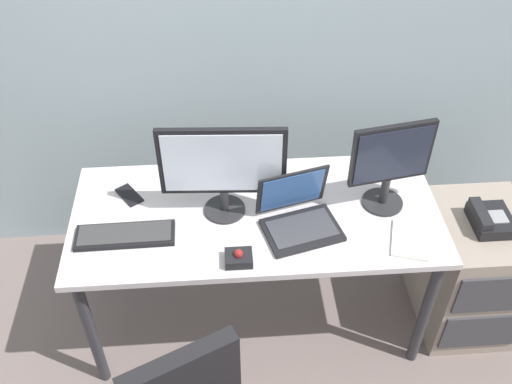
{
  "coord_description": "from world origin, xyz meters",
  "views": [
    {
      "loc": [
        -0.13,
        -1.81,
        2.52
      ],
      "look_at": [
        0.0,
        0.0,
        0.87
      ],
      "focal_mm": 40.79,
      "sensor_mm": 36.0,
      "label": 1
    }
  ],
  "objects_px": {
    "coffee_mug": "(261,172)",
    "keyboard": "(125,235)",
    "file_cabinet": "(470,270)",
    "trackball_mouse": "(239,258)",
    "monitor_main": "(223,166)",
    "desk_phone": "(490,219)",
    "paper_notepad": "(410,240)",
    "banana": "(179,172)",
    "cell_phone": "(129,195)",
    "monitor_side": "(391,161)",
    "laptop": "(298,215)"
  },
  "relations": [
    {
      "from": "monitor_main",
      "to": "paper_notepad",
      "type": "height_order",
      "value": "monitor_main"
    },
    {
      "from": "file_cabinet",
      "to": "laptop",
      "type": "relative_size",
      "value": 1.81
    },
    {
      "from": "monitor_main",
      "to": "laptop",
      "type": "height_order",
      "value": "monitor_main"
    },
    {
      "from": "coffee_mug",
      "to": "paper_notepad",
      "type": "xyz_separation_m",
      "value": [
        0.59,
        -0.43,
        -0.04
      ]
    },
    {
      "from": "trackball_mouse",
      "to": "coffee_mug",
      "type": "relative_size",
      "value": 1.13
    },
    {
      "from": "trackball_mouse",
      "to": "cell_phone",
      "type": "xyz_separation_m",
      "value": [
        -0.47,
        0.42,
        -0.02
      ]
    },
    {
      "from": "keyboard",
      "to": "laptop",
      "type": "relative_size",
      "value": 1.12
    },
    {
      "from": "coffee_mug",
      "to": "trackball_mouse",
      "type": "bearing_deg",
      "value": -104.55
    },
    {
      "from": "desk_phone",
      "to": "coffee_mug",
      "type": "distance_m",
      "value": 1.04
    },
    {
      "from": "keyboard",
      "to": "file_cabinet",
      "type": "bearing_deg",
      "value": 2.17
    },
    {
      "from": "desk_phone",
      "to": "cell_phone",
      "type": "distance_m",
      "value": 1.61
    },
    {
      "from": "monitor_side",
      "to": "cell_phone",
      "type": "relative_size",
      "value": 2.97
    },
    {
      "from": "file_cabinet",
      "to": "keyboard",
      "type": "height_order",
      "value": "keyboard"
    },
    {
      "from": "keyboard",
      "to": "trackball_mouse",
      "type": "xyz_separation_m",
      "value": [
        0.46,
        -0.17,
        0.01
      ]
    },
    {
      "from": "monitor_main",
      "to": "keyboard",
      "type": "xyz_separation_m",
      "value": [
        -0.42,
        -0.13,
        -0.24
      ]
    },
    {
      "from": "desk_phone",
      "to": "keyboard",
      "type": "bearing_deg",
      "value": -178.41
    },
    {
      "from": "file_cabinet",
      "to": "monitor_main",
      "type": "xyz_separation_m",
      "value": [
        -1.18,
        0.07,
        0.67
      ]
    },
    {
      "from": "monitor_main",
      "to": "keyboard",
      "type": "bearing_deg",
      "value": -162.67
    },
    {
      "from": "monitor_main",
      "to": "trackball_mouse",
      "type": "bearing_deg",
      "value": -81.05
    },
    {
      "from": "keyboard",
      "to": "banana",
      "type": "relative_size",
      "value": 2.17
    },
    {
      "from": "desk_phone",
      "to": "paper_notepad",
      "type": "distance_m",
      "value": 0.44
    },
    {
      "from": "cell_phone",
      "to": "banana",
      "type": "xyz_separation_m",
      "value": [
        0.22,
        0.13,
        0.02
      ]
    },
    {
      "from": "trackball_mouse",
      "to": "coffee_mug",
      "type": "distance_m",
      "value": 0.5
    },
    {
      "from": "desk_phone",
      "to": "monitor_main",
      "type": "bearing_deg",
      "value": 175.78
    },
    {
      "from": "monitor_side",
      "to": "coffee_mug",
      "type": "distance_m",
      "value": 0.59
    },
    {
      "from": "coffee_mug",
      "to": "keyboard",
      "type": "bearing_deg",
      "value": -151.41
    },
    {
      "from": "trackball_mouse",
      "to": "monitor_main",
      "type": "bearing_deg",
      "value": 98.95
    },
    {
      "from": "file_cabinet",
      "to": "trackball_mouse",
      "type": "height_order",
      "value": "trackball_mouse"
    },
    {
      "from": "monitor_side",
      "to": "keyboard",
      "type": "height_order",
      "value": "monitor_side"
    },
    {
      "from": "coffee_mug",
      "to": "file_cabinet",
      "type": "bearing_deg",
      "value": -14.6
    },
    {
      "from": "cell_phone",
      "to": "banana",
      "type": "height_order",
      "value": "banana"
    },
    {
      "from": "desk_phone",
      "to": "monitor_main",
      "type": "relative_size",
      "value": 0.38
    },
    {
      "from": "desk_phone",
      "to": "laptop",
      "type": "relative_size",
      "value": 0.55
    },
    {
      "from": "coffee_mug",
      "to": "desk_phone",
      "type": "bearing_deg",
      "value": -15.59
    },
    {
      "from": "file_cabinet",
      "to": "banana",
      "type": "height_order",
      "value": "banana"
    },
    {
      "from": "desk_phone",
      "to": "trackball_mouse",
      "type": "bearing_deg",
      "value": -169.41
    },
    {
      "from": "desk_phone",
      "to": "coffee_mug",
      "type": "height_order",
      "value": "coffee_mug"
    },
    {
      "from": "laptop",
      "to": "cell_phone",
      "type": "xyz_separation_m",
      "value": [
        -0.73,
        0.23,
        -0.05
      ]
    },
    {
      "from": "file_cabinet",
      "to": "laptop",
      "type": "bearing_deg",
      "value": -177.62
    },
    {
      "from": "monitor_side",
      "to": "laptop",
      "type": "distance_m",
      "value": 0.44
    },
    {
      "from": "keyboard",
      "to": "cell_phone",
      "type": "distance_m",
      "value": 0.26
    },
    {
      "from": "paper_notepad",
      "to": "cell_phone",
      "type": "relative_size",
      "value": 1.46
    },
    {
      "from": "cell_phone",
      "to": "laptop",
      "type": "bearing_deg",
      "value": -52.6
    },
    {
      "from": "laptop",
      "to": "banana",
      "type": "xyz_separation_m",
      "value": [
        -0.51,
        0.36,
        -0.03
      ]
    },
    {
      "from": "monitor_main",
      "to": "monitor_side",
      "type": "xyz_separation_m",
      "value": [
        0.7,
        -0.0,
        -0.01
      ]
    },
    {
      "from": "desk_phone",
      "to": "paper_notepad",
      "type": "bearing_deg",
      "value": -160.02
    },
    {
      "from": "coffee_mug",
      "to": "cell_phone",
      "type": "distance_m",
      "value": 0.6
    },
    {
      "from": "monitor_main",
      "to": "keyboard",
      "type": "height_order",
      "value": "monitor_main"
    },
    {
      "from": "paper_notepad",
      "to": "cell_phone",
      "type": "bearing_deg",
      "value": 163.07
    },
    {
      "from": "laptop",
      "to": "banana",
      "type": "relative_size",
      "value": 1.93
    }
  ]
}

